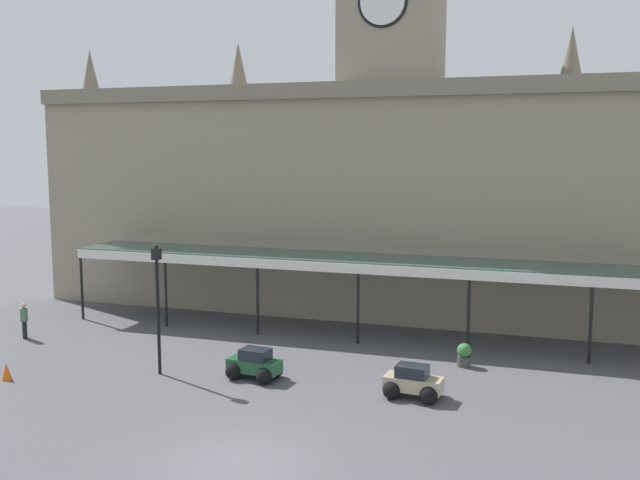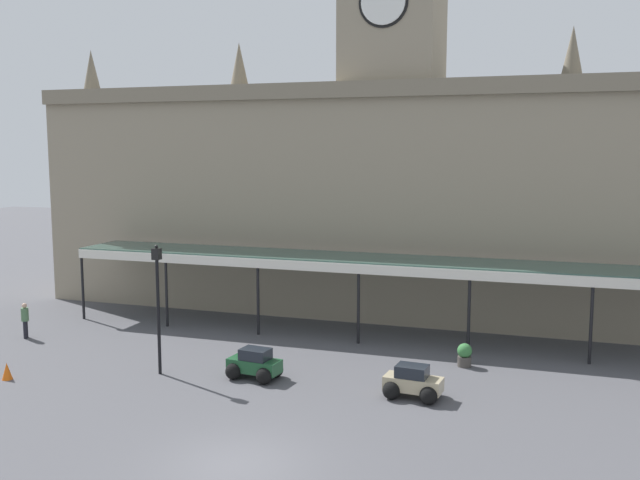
# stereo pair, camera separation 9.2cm
# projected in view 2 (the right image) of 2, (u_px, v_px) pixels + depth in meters

# --- Properties ---
(ground_plane) EXTENTS (140.00, 140.00, 0.00)m
(ground_plane) POSITION_uv_depth(u_px,v_px,m) (235.00, 465.00, 19.90)
(ground_plane) COLOR #4F4E53
(station_building) EXTENTS (39.18, 6.29, 19.21)m
(station_building) POSITION_uv_depth(u_px,v_px,m) (392.00, 190.00, 37.66)
(station_building) COLOR gray
(station_building) RESTS_ON ground
(entrance_canopy) EXTENTS (29.84, 3.26, 3.76)m
(entrance_canopy) POSITION_uv_depth(u_px,v_px,m) (366.00, 261.00, 33.00)
(entrance_canopy) COLOR #38564C
(entrance_canopy) RESTS_ON ground
(car_beige_sedan) EXTENTS (2.12, 1.63, 1.19)m
(car_beige_sedan) POSITION_uv_depth(u_px,v_px,m) (413.00, 384.00, 25.17)
(car_beige_sedan) COLOR tan
(car_beige_sedan) RESTS_ON ground
(car_green_sedan) EXTENTS (2.13, 1.66, 1.19)m
(car_green_sedan) POSITION_uv_depth(u_px,v_px,m) (255.00, 366.00, 27.28)
(car_green_sedan) COLOR #1E512D
(car_green_sedan) RESTS_ON ground
(pedestrian_beside_cars) EXTENTS (0.34, 0.36, 1.67)m
(pedestrian_beside_cars) POSITION_uv_depth(u_px,v_px,m) (25.00, 319.00, 33.05)
(pedestrian_beside_cars) COLOR black
(pedestrian_beside_cars) RESTS_ON ground
(victorian_lamppost) EXTENTS (0.30, 0.30, 5.15)m
(victorian_lamppost) POSITION_uv_depth(u_px,v_px,m) (158.00, 295.00, 27.50)
(victorian_lamppost) COLOR black
(victorian_lamppost) RESTS_ON ground
(traffic_cone) EXTENTS (0.40, 0.40, 0.66)m
(traffic_cone) POSITION_uv_depth(u_px,v_px,m) (7.00, 371.00, 27.18)
(traffic_cone) COLOR orange
(traffic_cone) RESTS_ON ground
(planter_forecourt_centre) EXTENTS (0.60, 0.60, 0.96)m
(planter_forecourt_centre) POSITION_uv_depth(u_px,v_px,m) (465.00, 355.00, 28.79)
(planter_forecourt_centre) COLOR #47423D
(planter_forecourt_centre) RESTS_ON ground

